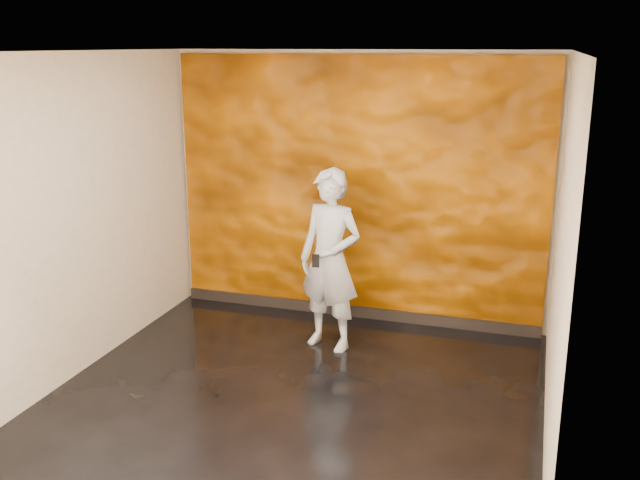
# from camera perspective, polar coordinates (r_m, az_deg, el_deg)

# --- Properties ---
(room) EXTENTS (4.02, 4.02, 2.81)m
(room) POSITION_cam_1_polar(r_m,az_deg,el_deg) (5.59, -2.19, 0.34)
(room) COLOR black
(room) RESTS_ON ground
(feature_wall) EXTENTS (3.90, 0.06, 2.75)m
(feature_wall) POSITION_cam_1_polar(r_m,az_deg,el_deg) (7.42, 2.94, 3.96)
(feature_wall) COLOR #DC7000
(feature_wall) RESTS_ON ground
(baseboard) EXTENTS (3.90, 0.04, 0.12)m
(baseboard) POSITION_cam_1_polar(r_m,az_deg,el_deg) (7.76, 2.73, -5.70)
(baseboard) COLOR black
(baseboard) RESTS_ON ground
(man) EXTENTS (0.72, 0.57, 1.75)m
(man) POSITION_cam_1_polar(r_m,az_deg,el_deg) (6.75, 0.83, -1.62)
(man) COLOR #9599A3
(man) RESTS_ON ground
(phone) EXTENTS (0.07, 0.02, 0.13)m
(phone) POSITION_cam_1_polar(r_m,az_deg,el_deg) (6.51, -0.35, -1.67)
(phone) COLOR black
(phone) RESTS_ON man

